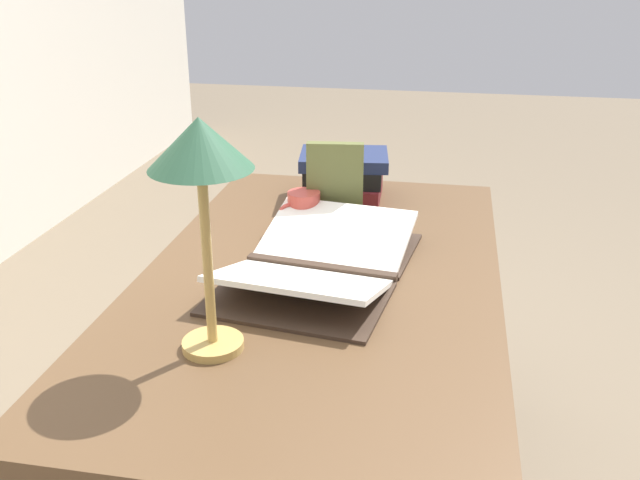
{
  "coord_description": "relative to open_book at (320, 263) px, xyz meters",
  "views": [
    {
      "loc": [
        -1.42,
        -0.26,
        1.41
      ],
      "look_at": [
        0.0,
        0.0,
        0.81
      ],
      "focal_mm": 40.0,
      "sensor_mm": 36.0,
      "label": 1
    }
  ],
  "objects": [
    {
      "name": "coffee_mug",
      "position": [
        0.26,
        0.09,
        0.03
      ],
      "size": [
        0.09,
        0.1,
        0.1
      ],
      "rotation": [
        0.0,
        0.0,
        2.25
      ],
      "color": "#B74238",
      "rests_on": "reading_desk"
    },
    {
      "name": "reading_lamp",
      "position": [
        -0.35,
        0.13,
        0.33
      ],
      "size": [
        0.18,
        0.18,
        0.43
      ],
      "color": "tan",
      "rests_on": "reading_desk"
    },
    {
      "name": "reading_desk",
      "position": [
        -0.01,
        -0.0,
        -0.12
      ],
      "size": [
        1.4,
        0.79,
        0.73
      ],
      "color": "brown",
      "rests_on": "ground_plane"
    },
    {
      "name": "book_stack_tall",
      "position": [
        0.51,
        0.02,
        0.04
      ],
      "size": [
        0.22,
        0.27,
        0.14
      ],
      "color": "maroon",
      "rests_on": "reading_desk"
    },
    {
      "name": "open_book",
      "position": [
        0.0,
        0.0,
        0.0
      ],
      "size": [
        0.59,
        0.43,
        0.08
      ],
      "rotation": [
        0.0,
        0.0,
        -0.13
      ],
      "color": "#38281E",
      "rests_on": "reading_desk"
    },
    {
      "name": "book_standing_upright",
      "position": [
        0.3,
        0.02,
        0.09
      ],
      "size": [
        0.04,
        0.15,
        0.22
      ],
      "rotation": [
        0.0,
        0.0,
        0.11
      ],
      "color": "brown",
      "rests_on": "reading_desk"
    }
  ]
}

